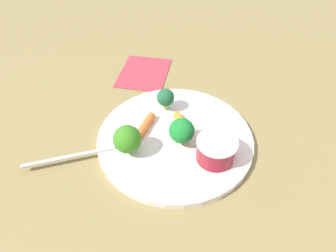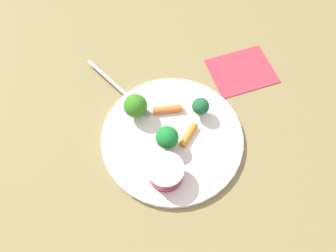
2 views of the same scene
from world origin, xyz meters
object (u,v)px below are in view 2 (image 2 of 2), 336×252
Objects in this scene: napkin at (242,71)px; fork at (119,88)px; broccoli_floret_0 at (167,138)px; broccoli_floret_1 at (201,106)px; broccoli_floret_2 at (135,106)px; carrot_stick_1 at (167,109)px; sauce_cup at (166,172)px; carrot_stick_0 at (188,133)px; plate at (172,138)px.

fork is at bearing -168.23° from napkin.
broccoli_floret_1 is (0.06, 0.07, -0.00)m from broccoli_floret_0.
carrot_stick_1 is (0.06, 0.01, -0.02)m from broccoli_floret_2.
sauce_cup reaches higher than carrot_stick_1.
broccoli_floret_1 is at bearing -130.47° from napkin.
carrot_stick_0 is 0.90× the size of carrot_stick_1.
broccoli_floret_1 is 0.06m from carrot_stick_0.
plate is 0.10m from broccoli_floret_2.
broccoli_floret_0 is at bearing -47.25° from broccoli_floret_2.
sauce_cup is 1.27× the size of broccoli_floret_0.
broccoli_floret_1 is at bearing 63.56° from carrot_stick_0.
carrot_stick_1 is 0.40× the size of fork.
broccoli_floret_0 is 0.36× the size of fork.
carrot_stick_1 is at bearing 175.26° from broccoli_floret_1.
sauce_cup is (-0.01, -0.08, 0.03)m from plate.
broccoli_floret_2 is 0.38× the size of fork.
napkin is at bearing 48.42° from broccoli_floret_0.
fork is (-0.10, 0.05, -0.01)m from carrot_stick_1.
broccoli_floret_2 is at bearing -173.68° from carrot_stick_1.
broccoli_floret_2 reaches higher than carrot_stick_1.
broccoli_floret_1 is 0.07m from carrot_stick_1.
carrot_stick_1 is (-0.01, 0.06, 0.01)m from plate.
fork is (-0.04, 0.06, -0.03)m from broccoli_floret_2.
broccoli_floret_0 is 0.08m from carrot_stick_1.
broccoli_floret_2 reaches higher than plate.
broccoli_floret_2 reaches higher than carrot_stick_0.
sauce_cup is 0.15m from broccoli_floret_1.
broccoli_floret_2 is at bearing 145.22° from plate.
sauce_cup is at bearing -90.73° from carrot_stick_1.
carrot_stick_0 is at bearing 27.16° from broccoli_floret_0.
broccoli_floret_0 reaches higher than broccoli_floret_1.
plate is 0.03m from carrot_stick_0.
broccoli_floret_1 is 0.18m from fork.
napkin is (0.10, 0.12, -0.04)m from broccoli_floret_1.
broccoli_floret_0 is 0.89× the size of carrot_stick_1.
carrot_stick_0 is (0.03, 0.00, 0.01)m from plate.
fork reaches higher than napkin.
sauce_cup is 0.30m from napkin.
plate is at bearing -136.92° from broccoli_floret_1.
broccoli_floret_0 is 0.38× the size of napkin.
carrot_stick_0 is at bearing -24.00° from broccoli_floret_2.
sauce_cup reaches higher than plate.
fork is at bearing 117.62° from sauce_cup.
carrot_stick_1 is at bearing 100.07° from plate.
fork reaches higher than plate.
broccoli_floret_2 is 0.08m from fork.
broccoli_floret_2 is 0.40× the size of napkin.
plate is 0.09m from sauce_cup.
broccoli_floret_1 is 0.31× the size of fork.
sauce_cup is at bearing -62.38° from fork.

